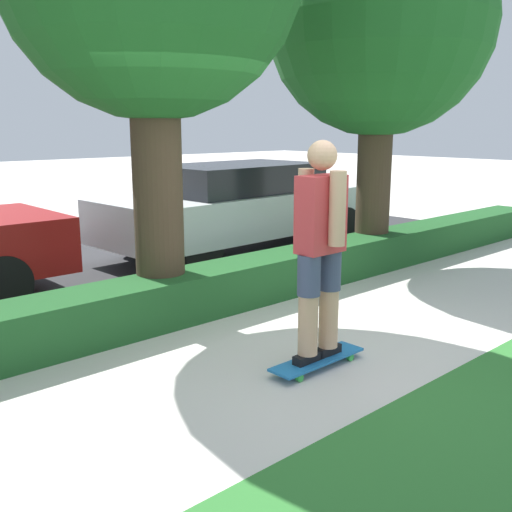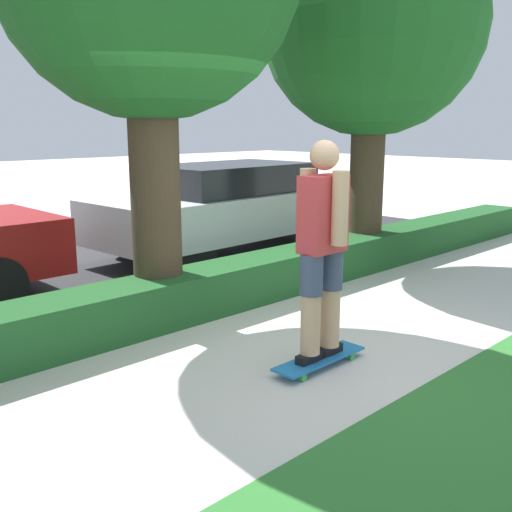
# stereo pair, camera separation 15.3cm
# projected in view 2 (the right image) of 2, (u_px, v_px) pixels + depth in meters

# --- Properties ---
(ground_plane) EXTENTS (60.00, 60.00, 0.00)m
(ground_plane) POSITION_uv_depth(u_px,v_px,m) (308.00, 357.00, 5.13)
(ground_plane) COLOR beige
(street_asphalt) EXTENTS (14.68, 5.00, 0.01)m
(street_asphalt) POSITION_uv_depth(u_px,v_px,m) (72.00, 272.00, 8.07)
(street_asphalt) COLOR #2D2D30
(street_asphalt) RESTS_ON ground_plane
(hedge_row) EXTENTS (14.68, 0.60, 0.47)m
(hedge_row) POSITION_uv_depth(u_px,v_px,m) (191.00, 294.00, 6.20)
(hedge_row) COLOR #1E5123
(hedge_row) RESTS_ON ground_plane
(skateboard) EXTENTS (0.92, 0.24, 0.08)m
(skateboard) POSITION_uv_depth(u_px,v_px,m) (320.00, 359.00, 4.91)
(skateboard) COLOR #1E6BAD
(skateboard) RESTS_ON ground_plane
(skater_person) EXTENTS (0.51, 0.45, 1.76)m
(skater_person) POSITION_uv_depth(u_px,v_px,m) (322.00, 245.00, 4.71)
(skater_person) COLOR black
(skater_person) RESTS_ON skateboard
(tree_far) EXTENTS (2.98, 2.98, 4.77)m
(tree_far) POSITION_uv_depth(u_px,v_px,m) (373.00, 25.00, 7.89)
(tree_far) COLOR #423323
(tree_far) RESTS_ON ground_plane
(parked_car_middle) EXTENTS (4.79, 1.89, 1.37)m
(parked_car_middle) POSITION_uv_depth(u_px,v_px,m) (235.00, 205.00, 9.31)
(parked_car_middle) COLOR silver
(parked_car_middle) RESTS_ON ground_plane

